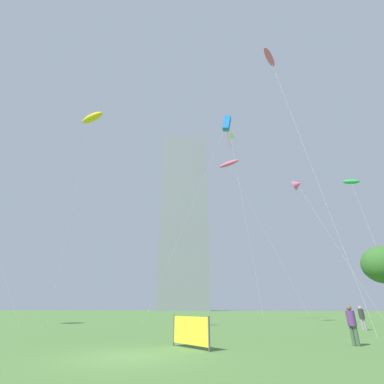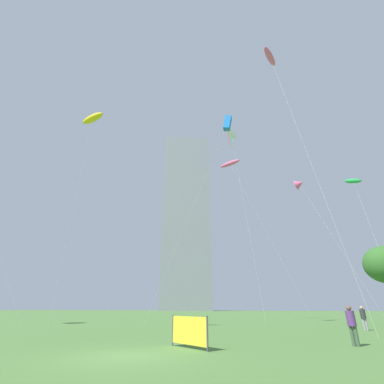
% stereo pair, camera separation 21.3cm
% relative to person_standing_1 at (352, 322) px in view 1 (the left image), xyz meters
% --- Properties ---
extents(ground, '(280.00, 280.00, 0.00)m').
position_rel_person_standing_1_xyz_m(ground, '(-9.49, -5.47, -1.06)').
color(ground, '#4C7538').
extents(person_standing_1, '(0.41, 0.41, 1.83)m').
position_rel_person_standing_1_xyz_m(person_standing_1, '(0.00, 0.00, 0.00)').
color(person_standing_1, '#3F593F').
rests_on(person_standing_1, ground).
extents(person_standing_2, '(0.41, 0.41, 1.83)m').
position_rel_person_standing_1_xyz_m(person_standing_2, '(3.61, 10.75, -0.00)').
color(person_standing_2, gray).
rests_on(person_standing_2, ground).
extents(kite_flying_1, '(4.11, 5.66, 29.90)m').
position_rel_person_standing_1_xyz_m(kite_flying_1, '(-0.80, 8.53, 28.23)').
color(kite_flying_1, silver).
rests_on(kite_flying_1, ground).
extents(kite_flying_2, '(10.87, 2.00, 23.86)m').
position_rel_person_standing_1_xyz_m(kite_flying_2, '(-7.62, 22.91, 22.35)').
color(kite_flying_2, silver).
rests_on(kite_flying_2, ground).
extents(kite_flying_3, '(12.17, 3.53, 25.71)m').
position_rel_person_standing_1_xyz_m(kite_flying_3, '(-6.79, 13.74, 23.46)').
color(kite_flying_3, silver).
rests_on(kite_flying_3, ground).
extents(kite_flying_4, '(3.78, 5.08, 30.86)m').
position_rel_person_standing_1_xyz_m(kite_flying_4, '(-7.14, 23.96, 28.60)').
color(kite_flying_4, silver).
rests_on(kite_flying_4, ground).
extents(kite_flying_5, '(3.63, 12.02, 19.60)m').
position_rel_person_standing_1_xyz_m(kite_flying_5, '(10.19, 24.58, 17.89)').
color(kite_flying_5, silver).
rests_on(kite_flying_5, ground).
extents(kite_flying_6, '(7.13, 8.60, 23.35)m').
position_rel_person_standing_1_xyz_m(kite_flying_6, '(3.86, 31.57, 21.27)').
color(kite_flying_6, silver).
rests_on(kite_flying_6, ground).
extents(kite_flying_7, '(4.07, 3.03, 19.56)m').
position_rel_person_standing_1_xyz_m(kite_flying_7, '(-19.09, 2.40, 18.04)').
color(kite_flying_7, silver).
rests_on(kite_flying_7, ground).
extents(park_tree_1, '(4.42, 4.42, 8.09)m').
position_rel_person_standing_1_xyz_m(park_tree_1, '(9.12, 18.36, 4.96)').
color(park_tree_1, brown).
rests_on(park_tree_1, ground).
extents(distant_highrise_0, '(29.02, 24.55, 93.29)m').
position_rel_person_standing_1_xyz_m(distant_highrise_0, '(-42.17, 120.92, 45.59)').
color(distant_highrise_0, gray).
rests_on(distant_highrise_0, ground).
extents(event_banner, '(2.15, 1.61, 1.40)m').
position_rel_person_standing_1_xyz_m(event_banner, '(-7.71, -2.69, -0.32)').
color(event_banner, '#4C4C4C').
rests_on(event_banner, ground).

